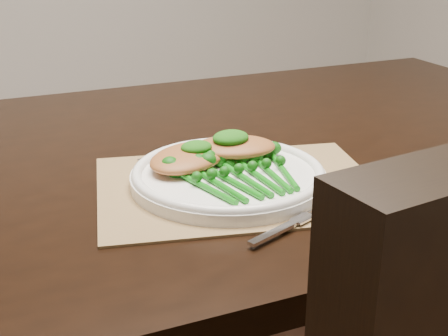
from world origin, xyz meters
name	(u,v)px	position (x,y,z in m)	size (l,w,h in m)	color
dining_table	(208,332)	(0.14, 0.14, 0.38)	(1.65, 0.99, 0.75)	black
placemat	(239,186)	(0.11, -0.03, 0.75)	(0.40, 0.29, 0.00)	olive
dinner_plate	(228,175)	(0.10, -0.02, 0.77)	(0.28, 0.28, 0.03)	white
knife	(179,150)	(0.08, 0.13, 0.76)	(0.19, 0.07, 0.01)	silver
fork	(296,222)	(0.11, -0.17, 0.76)	(0.14, 0.06, 0.00)	silver
chicken_fillet_left	(188,158)	(0.05, 0.03, 0.78)	(0.13, 0.09, 0.03)	#A5622F
chicken_fillet_right	(235,147)	(0.13, 0.03, 0.79)	(0.12, 0.09, 0.02)	#A5622F
pesto_dollop_left	(196,147)	(0.07, 0.03, 0.80)	(0.05, 0.04, 0.02)	#10470A
pesto_dollop_right	(231,138)	(0.12, 0.03, 0.80)	(0.06, 0.05, 0.02)	#10470A
broccolini_bundle	(246,179)	(0.10, -0.06, 0.77)	(0.15, 0.17, 0.04)	#0E6A0E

